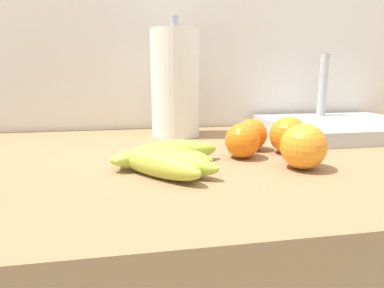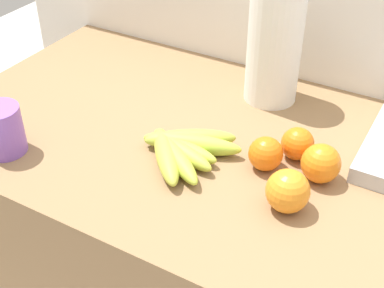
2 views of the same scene
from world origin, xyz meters
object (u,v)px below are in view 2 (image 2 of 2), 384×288
Objects in this scene: orange_front at (297,144)px; orange_far_right at (321,163)px; mug at (2,130)px; orange_back_right at (266,154)px; banana_bunch at (181,149)px; orange_right at (288,191)px; paper_towel_roll at (274,46)px.

orange_front is 0.88× the size of orange_far_right.
mug is at bearing -152.41° from orange_front.
mug is at bearing -156.40° from orange_back_right.
orange_front is 0.59m from mug.
orange_far_right is (0.26, 0.07, 0.02)m from banana_bunch.
orange_back_right is at bearing 23.60° from mug.
paper_towel_roll is (-0.18, 0.34, 0.09)m from orange_right.
paper_towel_roll is (0.06, 0.30, 0.11)m from banana_bunch.
paper_towel_roll reaches higher than orange_far_right.
orange_front is 0.08m from orange_far_right.
orange_right is (0.24, -0.04, 0.02)m from banana_bunch.
orange_front is at bearing 29.36° from banana_bunch.
orange_far_right reaches higher than orange_back_right.
mug is (-0.48, -0.21, 0.02)m from orange_back_right.
mug is (-0.56, -0.12, 0.01)m from orange_right.
banana_bunch is 2.95× the size of orange_far_right.
orange_back_right reaches higher than orange_front.
banana_bunch is at bearing 171.01° from orange_right.
orange_right is at bearing -8.99° from banana_bunch.
paper_towel_roll is at bearing 130.54° from orange_far_right.
orange_far_right is (0.10, 0.02, 0.00)m from orange_back_right.
orange_front is 0.98× the size of orange_back_right.
banana_bunch is 0.27m from orange_far_right.
orange_front is at bearing 144.61° from orange_far_right.
orange_far_right is at bearing 77.27° from orange_right.
orange_back_right reaches higher than banana_bunch.
mug is at bearing -153.54° from banana_bunch.
banana_bunch is at bearing -150.64° from orange_front.
banana_bunch is 2.82× the size of orange_right.
orange_far_right is (0.02, 0.11, -0.00)m from orange_right.
orange_far_right is at bearing 14.67° from banana_bunch.
orange_back_right is at bearing 17.45° from banana_bunch.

